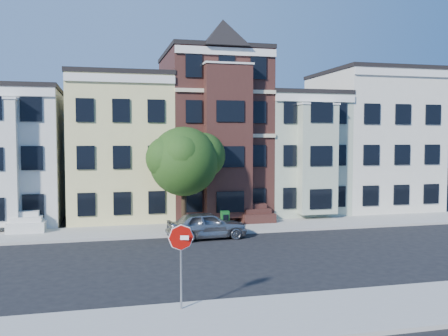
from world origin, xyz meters
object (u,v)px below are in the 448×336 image
object	(u,v)px
parked_car	(207,225)
street_tree	(184,166)
newspaper_box	(225,220)
stop_sign	(181,261)

from	to	relation	value
parked_car	street_tree	bearing A→B (deg)	16.04
parked_car	newspaper_box	distance (m)	2.71
parked_car	newspaper_box	xyz separation A→B (m)	(1.62, 2.17, -0.09)
parked_car	newspaper_box	bearing A→B (deg)	-41.06
parked_car	stop_sign	bearing A→B (deg)	159.80
newspaper_box	parked_car	bearing A→B (deg)	-124.68
newspaper_box	stop_sign	bearing A→B (deg)	-107.53
newspaper_box	stop_sign	size ratio (longest dim) A/B	0.34
street_tree	newspaper_box	size ratio (longest dim) A/B	7.18
street_tree	newspaper_box	distance (m)	4.26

